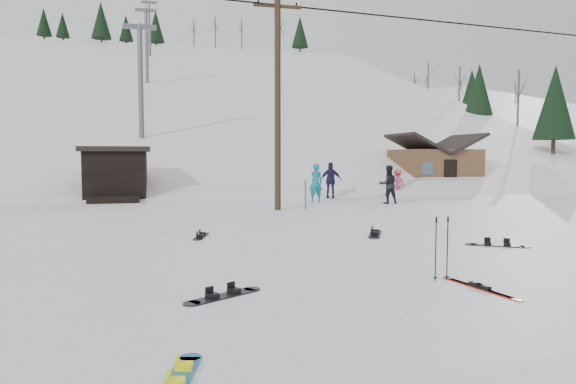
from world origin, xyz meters
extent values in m
plane|color=silver|center=(0.00, 0.00, 0.00)|extent=(200.00, 200.00, 0.00)
cube|color=white|center=(0.00, 55.00, -12.00)|extent=(60.00, 85.24, 65.97)
cube|color=silver|center=(38.00, 50.00, -11.00)|extent=(45.66, 93.98, 54.59)
cylinder|color=#3A2819|center=(2.00, 14.00, 4.50)|extent=(0.26, 0.26, 9.00)
cube|color=#3A2819|center=(2.00, 14.00, 8.40)|extent=(2.00, 0.12, 0.12)
cylinder|color=black|center=(2.00, 14.00, 8.52)|extent=(0.08, 0.08, 0.12)
cylinder|color=#595B60|center=(3.10, 13.60, 0.90)|extent=(0.07, 0.07, 1.80)
cube|color=white|center=(3.10, 13.56, 1.55)|extent=(0.50, 0.04, 0.60)
cube|color=black|center=(-5.00, 21.00, 1.25)|extent=(3.00, 3.00, 2.50)
cube|color=black|center=(-5.00, 21.00, 2.62)|extent=(3.40, 3.40, 0.25)
cube|color=black|center=(-5.00, 19.20, 0.15)|extent=(2.40, 1.20, 0.30)
cylinder|color=#595B60|center=(-4.00, 30.00, 7.25)|extent=(0.36, 0.36, 8.00)
cube|color=#595B60|center=(-4.00, 30.00, 11.05)|extent=(2.20, 0.30, 0.30)
cylinder|color=#595B60|center=(-4.00, 50.00, 13.75)|extent=(0.36, 0.36, 8.00)
cube|color=#595B60|center=(-4.00, 50.00, 17.55)|extent=(2.20, 0.30, 0.30)
cylinder|color=#595B60|center=(-4.00, 70.00, 20.25)|extent=(0.36, 0.36, 8.00)
cube|color=#595B60|center=(-4.00, 70.00, 24.05)|extent=(2.20, 0.30, 0.30)
cube|color=brown|center=(15.00, 24.00, 1.35)|extent=(5.00, 4.00, 2.70)
cube|color=black|center=(13.65, 24.00, 3.05)|extent=(2.69, 4.40, 1.43)
cube|color=black|center=(16.35, 24.00, 3.05)|extent=(2.69, 4.40, 1.43)
cube|color=black|center=(15.00, 21.98, 1.10)|extent=(0.90, 0.06, 1.90)
cube|color=#176A97|center=(-2.60, -1.80, 0.01)|extent=(0.50, 1.08, 0.02)
cylinder|color=#176A97|center=(-2.47, -1.29, 0.01)|extent=(0.24, 0.24, 0.02)
cube|color=#FFFB0D|center=(-2.56, -1.62, 0.06)|extent=(0.20, 0.17, 0.07)
cube|color=#FFFB0D|center=(-2.65, -1.98, 0.06)|extent=(0.20, 0.17, 0.07)
cube|color=red|center=(2.49, 0.50, 0.01)|extent=(0.38, 1.57, 0.02)
cube|color=black|center=(2.49, 0.50, 0.06)|extent=(0.13, 0.29, 0.07)
cube|color=red|center=(2.46, 0.66, 0.01)|extent=(0.38, 1.57, 0.02)
cube|color=black|center=(2.46, 0.66, 0.06)|extent=(0.13, 0.29, 0.07)
cylinder|color=black|center=(2.05, 1.30, 0.56)|extent=(0.02, 0.02, 1.13)
cylinder|color=black|center=(2.05, 1.30, 0.06)|extent=(0.08, 0.08, 0.01)
cylinder|color=black|center=(2.05, 1.30, 1.11)|extent=(0.03, 0.03, 0.10)
cylinder|color=black|center=(2.29, 1.30, 0.56)|extent=(0.02, 0.02, 1.13)
cylinder|color=black|center=(2.29, 1.30, 0.06)|extent=(0.08, 0.08, 0.01)
cylinder|color=black|center=(2.29, 1.30, 1.11)|extent=(0.03, 0.03, 0.10)
cube|color=black|center=(-1.82, 1.14, 0.01)|extent=(1.17, 0.85, 0.02)
cylinder|color=black|center=(-1.30, 1.44, 0.01)|extent=(0.28, 0.28, 0.02)
cylinder|color=black|center=(-2.33, 0.84, 0.01)|extent=(0.28, 0.28, 0.02)
cube|color=black|center=(-1.63, 1.25, 0.06)|extent=(0.23, 0.24, 0.08)
cube|color=black|center=(-2.00, 1.03, 0.06)|extent=(0.23, 0.24, 0.08)
cube|color=black|center=(-1.69, 7.46, 0.01)|extent=(0.53, 1.14, 0.02)
cylinder|color=black|center=(-1.55, 8.00, 0.01)|extent=(0.26, 0.26, 0.02)
cylinder|color=black|center=(-1.83, 6.92, 0.01)|extent=(0.26, 0.26, 0.02)
cube|color=black|center=(-1.64, 7.65, 0.06)|extent=(0.21, 0.18, 0.07)
cube|color=black|center=(-1.74, 7.26, 0.06)|extent=(0.21, 0.18, 0.07)
cube|color=black|center=(5.42, 4.15, 0.01)|extent=(1.22, 0.90, 0.03)
cylinder|color=black|center=(5.96, 3.83, 0.01)|extent=(0.29, 0.29, 0.03)
cylinder|color=black|center=(4.89, 4.48, 0.01)|extent=(0.29, 0.29, 0.03)
cube|color=black|center=(5.62, 4.04, 0.07)|extent=(0.24, 0.26, 0.08)
cube|color=black|center=(5.23, 4.27, 0.07)|extent=(0.24, 0.26, 0.08)
cube|color=black|center=(3.20, 6.64, 0.01)|extent=(0.88, 1.35, 0.03)
cylinder|color=black|center=(3.50, 7.24, 0.01)|extent=(0.31, 0.31, 0.03)
cylinder|color=black|center=(2.90, 6.03, 0.01)|extent=(0.31, 0.31, 0.03)
cube|color=black|center=(3.31, 6.85, 0.07)|extent=(0.27, 0.25, 0.09)
cube|color=black|center=(3.09, 6.42, 0.07)|extent=(0.27, 0.25, 0.09)
imported|color=#0D7287|center=(4.59, 17.07, 0.95)|extent=(0.73, 0.52, 1.90)
imported|color=black|center=(7.74, 15.52, 0.91)|extent=(0.95, 0.77, 1.82)
imported|color=#BA4152|center=(10.52, 20.21, 0.75)|extent=(1.07, 0.76, 1.50)
imported|color=#1D1A41|center=(6.05, 19.03, 0.97)|extent=(1.22, 0.81, 1.93)
camera|label=1|loc=(-2.76, -6.96, 2.26)|focal=32.00mm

